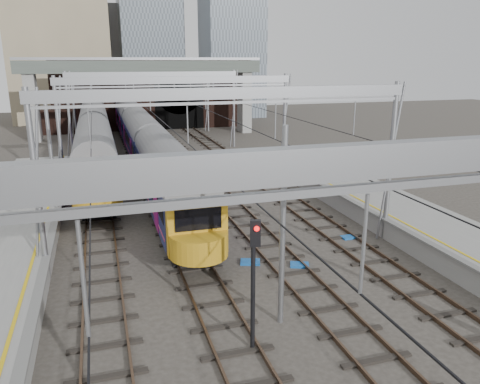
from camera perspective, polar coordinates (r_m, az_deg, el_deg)
name	(u,v)px	position (r m, az deg, el deg)	size (l,w,h in m)	color
ground	(304,354)	(15.79, 7.76, -18.99)	(160.00, 160.00, 0.00)	#38332D
tracks	(201,212)	(28.72, -4.72, -2.41)	(14.40, 80.00, 0.22)	#4C3828
overhead_line	(179,95)	(33.74, -7.39, 11.59)	(16.80, 80.00, 8.00)	gray
retaining_wall	(151,96)	(64.18, -10.81, 11.39)	(28.00, 2.75, 9.00)	black
overbridge	(143,75)	(57.99, -11.68, 13.81)	(28.00, 3.00, 9.25)	gray
city_skyline	(142,8)	(83.00, -11.88, 21.11)	(37.50, 27.50, 60.00)	tan
train_main	(135,127)	(49.27, -12.65, 7.76)	(2.66, 61.43, 4.62)	black
train_second	(94,126)	(50.18, -17.35, 7.65)	(2.77, 48.09, 4.78)	black
signal_near_centre	(254,269)	(14.44, 1.70, -9.35)	(0.35, 0.45, 4.45)	black
equip_cover_a	(250,262)	(21.66, 1.26, -8.52)	(0.89, 0.63, 0.10)	#1657AB
equip_cover_b	(300,265)	(21.55, 7.27, -8.80)	(0.83, 0.58, 0.10)	#1657AB
equip_cover_c	(348,237)	(25.20, 13.09, -5.38)	(0.75, 0.53, 0.09)	#1657AB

